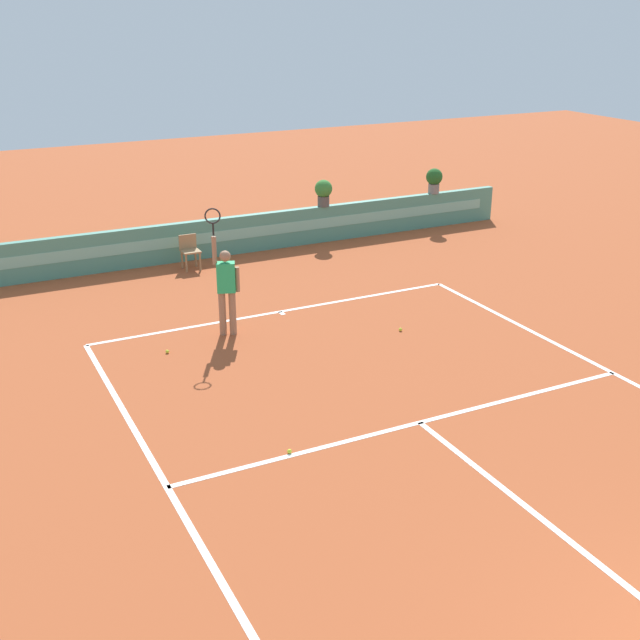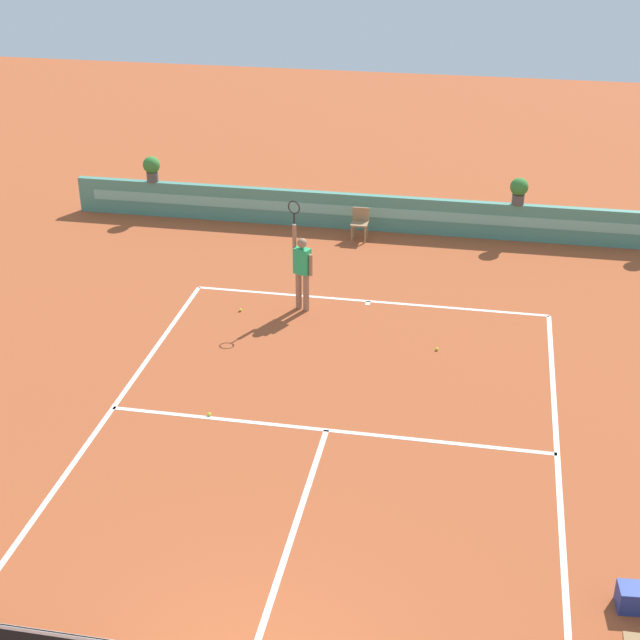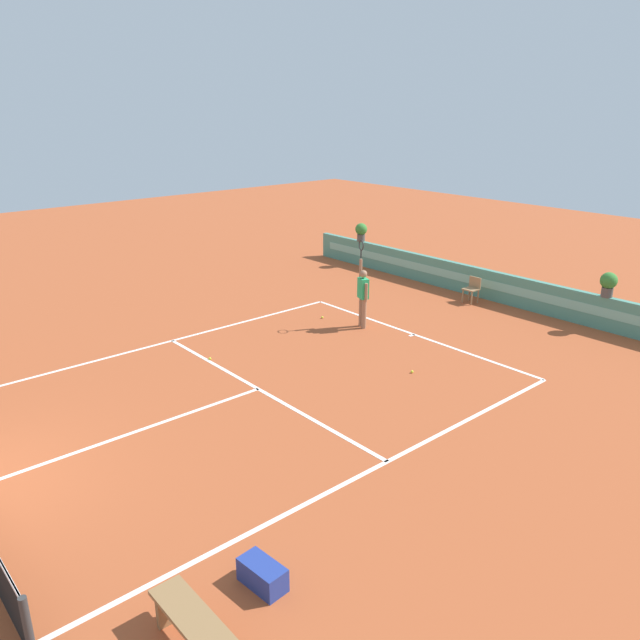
{
  "view_description": "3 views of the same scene",
  "coord_description": "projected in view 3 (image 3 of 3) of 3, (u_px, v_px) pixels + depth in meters",
  "views": [
    {
      "loc": [
        -6.43,
        -2.97,
        6.19
      ],
      "look_at": [
        -0.57,
        8.8,
        1.0
      ],
      "focal_mm": 45.23,
      "sensor_mm": 36.0,
      "label": 1
    },
    {
      "loc": [
        2.57,
        -7.89,
        9.64
      ],
      "look_at": [
        -0.57,
        8.8,
        1.0
      ],
      "focal_mm": 53.36,
      "sensor_mm": 36.0,
      "label": 2
    },
    {
      "loc": [
        10.88,
        -1.12,
        6.31
      ],
      "look_at": [
        -0.57,
        8.8,
        1.0
      ],
      "focal_mm": 34.98,
      "sensor_mm": 36.0,
      "label": 3
    }
  ],
  "objects": [
    {
      "name": "back_wall_barrier",
      "position": [
        505.0,
        289.0,
        20.5
      ],
      "size": [
        18.0,
        0.21,
        1.0
      ],
      "color": "#4C8E7A",
      "rests_on": "ground"
    },
    {
      "name": "ball_kid_chair",
      "position": [
        472.0,
        288.0,
        20.61
      ],
      "size": [
        0.44,
        0.44,
        0.85
      ],
      "color": "#99754C",
      "rests_on": "ground"
    },
    {
      "name": "bench_courtside",
      "position": [
        196.0,
        628.0,
        7.44
      ],
      "size": [
        1.6,
        0.44,
        0.51
      ],
      "color": "olive",
      "rests_on": "ground"
    },
    {
      "name": "tennis_ball_near_baseline",
      "position": [
        210.0,
        359.0,
        16.12
      ],
      "size": [
        0.07,
        0.07,
        0.07
      ],
      "primitive_type": "sphere",
      "color": "#CCE033",
      "rests_on": "ground"
    },
    {
      "name": "court_lines",
      "position": [
        269.0,
        385.0,
        14.69
      ],
      "size": [
        8.32,
        11.94,
        0.01
      ],
      "color": "white",
      "rests_on": "ground"
    },
    {
      "name": "tennis_ball_by_sideline",
      "position": [
        412.0,
        372.0,
        15.34
      ],
      "size": [
        0.07,
        0.07,
        0.07
      ],
      "primitive_type": "sphere",
      "color": "#CCE033",
      "rests_on": "ground"
    },
    {
      "name": "gear_bag",
      "position": [
        262.0,
        575.0,
        8.55
      ],
      "size": [
        0.73,
        0.42,
        0.36
      ],
      "primitive_type": "cube",
      "rotation": [
        0.0,
        0.0,
        0.09
      ],
      "color": "navy",
      "rests_on": "ground"
    },
    {
      "name": "tennis_ball_mid_court",
      "position": [
        322.0,
        317.0,
        19.22
      ],
      "size": [
        0.07,
        0.07,
        0.07
      ],
      "primitive_type": "sphere",
      "color": "#CCE033",
      "rests_on": "ground"
    },
    {
      "name": "ground_plane",
      "position": [
        244.0,
        394.0,
        14.25
      ],
      "size": [
        60.0,
        60.0,
        0.0
      ],
      "primitive_type": "plane",
      "color": "#A84C28"
    },
    {
      "name": "potted_plant_far_left",
      "position": [
        361.0,
        231.0,
        25.04
      ],
      "size": [
        0.48,
        0.48,
        0.72
      ],
      "color": "#514C47",
      "rests_on": "back_wall_barrier"
    },
    {
      "name": "tennis_player",
      "position": [
        363.0,
        293.0,
        18.14
      ],
      "size": [
        0.59,
        0.33,
        2.58
      ],
      "color": "#9E7051",
      "rests_on": "ground"
    },
    {
      "name": "potted_plant_right",
      "position": [
        608.0,
        283.0,
        17.84
      ],
      "size": [
        0.48,
        0.48,
        0.72
      ],
      "color": "#514C47",
      "rests_on": "back_wall_barrier"
    }
  ]
}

